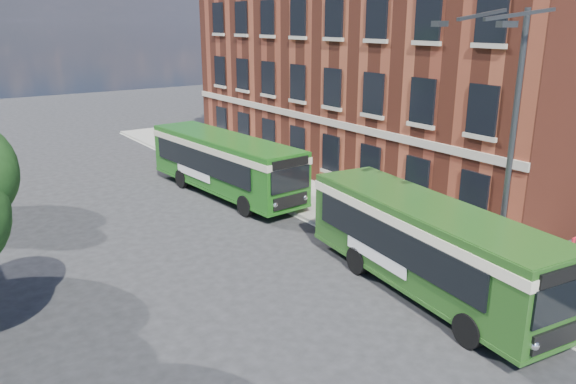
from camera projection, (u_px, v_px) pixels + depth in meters
ground at (336, 309)px, 17.53m from camera, size 120.00×120.00×0.00m
pavement at (343, 202)px, 27.61m from camera, size 6.00×48.00×0.15m
kerb_line at (292, 215)px, 25.97m from camera, size 0.12×48.00×0.01m
brick_office at (394, 50)px, 32.54m from camera, size 12.10×26.00×14.20m
street_lamp at (504, 152)px, 17.19m from camera, size 2.96×2.38×9.00m
bus_stop_sign at (571, 269)px, 16.84m from camera, size 0.35×0.08×2.52m
bus_front at (427, 240)px, 18.17m from camera, size 3.71×10.28×3.02m
bus_rear at (225, 160)px, 28.58m from camera, size 3.36×10.88×3.02m
pedestrian_a at (480, 259)px, 18.74m from camera, size 0.70×0.54×1.70m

